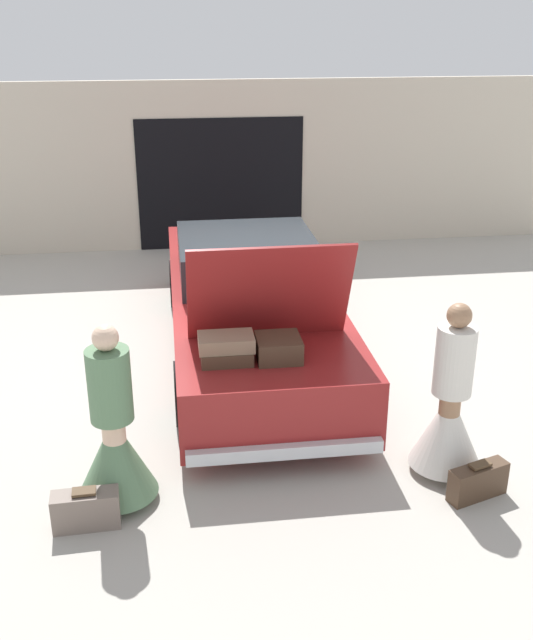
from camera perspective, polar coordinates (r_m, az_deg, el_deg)
ground_plane at (r=9.10m, az=-1.22°, el=-2.39°), size 40.00×40.00×0.00m
garage_wall_back at (r=12.92m, az=-3.56°, el=11.60°), size 12.00×0.14×2.80m
car at (r=8.88m, az=-1.28°, el=1.25°), size 1.87×5.40×1.90m
person_left at (r=6.34m, az=-11.49°, el=-9.06°), size 0.67×0.67×1.60m
person_right at (r=6.78m, az=13.72°, el=-6.99°), size 0.64×0.64×1.61m
suitcase_beside_left_person at (r=6.31m, az=-13.59°, el=-13.87°), size 0.54×0.22×0.34m
suitcase_beside_right_person at (r=6.71m, az=15.81°, el=-11.75°), size 0.56×0.32×0.33m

